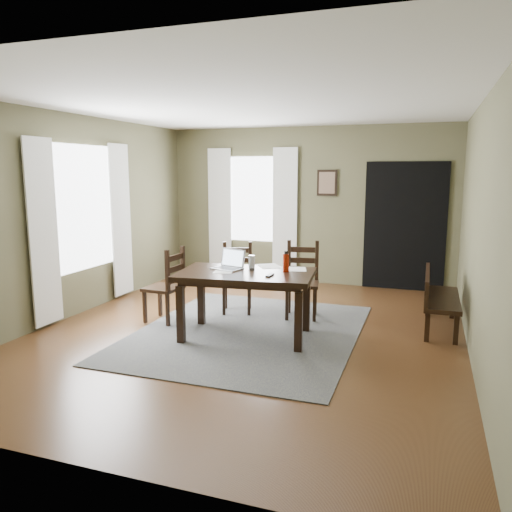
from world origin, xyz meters
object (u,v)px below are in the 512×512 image
at_px(bench, 436,295).
at_px(water_bottle, 286,262).
at_px(chair_end, 167,286).
at_px(laptop, 230,264).
at_px(dining_table, 246,280).
at_px(chair_back_left, 237,278).
at_px(chair_back_right, 302,281).

height_order(bench, water_bottle, water_bottle).
xyz_separation_m(chair_end, laptop, (0.92, -0.10, 0.37)).
distance_m(dining_table, chair_back_left, 1.13).
distance_m(dining_table, bench, 2.40).
bearing_deg(chair_back_right, dining_table, -122.46).
height_order(dining_table, chair_back_left, chair_back_left).
distance_m(chair_back_right, laptop, 1.19).
distance_m(chair_end, water_bottle, 1.67).
xyz_separation_m(bench, water_bottle, (-1.68, -0.93, 0.47)).
height_order(chair_back_left, water_bottle, water_bottle).
bearing_deg(dining_table, chair_back_right, 61.53).
relative_size(chair_end, bench, 0.76).
distance_m(chair_end, chair_back_left, 1.02).
bearing_deg(bench, chair_end, 104.65).
xyz_separation_m(chair_back_left, water_bottle, (0.93, -0.83, 0.43)).
distance_m(chair_back_right, bench, 1.70).
bearing_deg(chair_back_left, dining_table, -81.74).
xyz_separation_m(chair_back_left, bench, (2.61, 0.09, -0.04)).
xyz_separation_m(chair_end, chair_back_left, (0.68, 0.77, -0.01)).
relative_size(dining_table, water_bottle, 6.73).
relative_size(chair_end, chair_back_right, 0.97).
relative_size(chair_back_right, water_bottle, 4.11).
bearing_deg(dining_table, chair_back_left, 109.85).
height_order(chair_end, chair_back_left, chair_end).
bearing_deg(chair_end, dining_table, 83.01).
xyz_separation_m(dining_table, chair_back_left, (-0.49, 0.99, -0.22)).
distance_m(chair_back_left, water_bottle, 1.32).
distance_m(bench, laptop, 2.59).
bearing_deg(chair_back_right, chair_end, -163.40).
relative_size(chair_back_left, laptop, 2.36).
height_order(chair_end, bench, chair_end).
xyz_separation_m(chair_back_left, chair_back_right, (0.91, 0.05, 0.02)).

